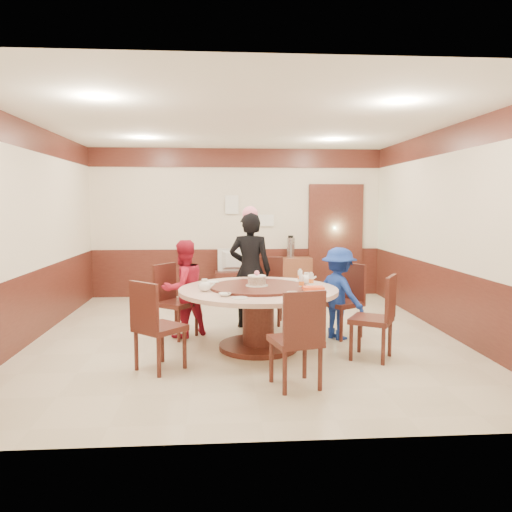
{
  "coord_description": "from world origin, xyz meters",
  "views": [
    {
      "loc": [
        -0.33,
        -6.54,
        1.77
      ],
      "look_at": [
        0.13,
        -0.2,
        1.1
      ],
      "focal_mm": 35.0,
      "sensor_mm": 36.0,
      "label": 1
    }
  ],
  "objects": [
    {
      "name": "room",
      "position": [
        0.01,
        0.01,
        1.08
      ],
      "size": [
        6.0,
        6.04,
        2.84
      ],
      "color": "beige",
      "rests_on": "ground"
    },
    {
      "name": "banquet_table",
      "position": [
        0.13,
        -0.6,
        0.53
      ],
      "size": [
        1.92,
        1.92,
        0.78
      ],
      "color": "#471D16",
      "rests_on": "ground"
    },
    {
      "name": "chair_0",
      "position": [
        1.3,
        -0.11,
        0.3
      ],
      "size": [
        0.61,
        0.6,
        0.97
      ],
      "rotation": [
        0.0,
        0.0,
        2.1
      ],
      "color": "#471D16",
      "rests_on": "ground"
    },
    {
      "name": "chair_1",
      "position": [
        0.37,
        0.7,
        0.3
      ],
      "size": [
        0.52,
        0.53,
        0.97
      ],
      "rotation": [
        0.0,
        0.0,
        2.94
      ],
      "color": "#471D16",
      "rests_on": "ground"
    },
    {
      "name": "chair_2",
      "position": [
        -0.92,
        0.03,
        0.3
      ],
      "size": [
        0.62,
        0.61,
        0.97
      ],
      "rotation": [
        0.0,
        0.0,
        4.08
      ],
      "color": "#471D16",
      "rests_on": "ground"
    },
    {
      "name": "chair_3",
      "position": [
        -0.99,
        -1.3,
        0.3
      ],
      "size": [
        0.62,
        0.62,
        0.97
      ],
      "rotation": [
        0.0,
        0.0,
        5.54
      ],
      "color": "#471D16",
      "rests_on": "ground"
    },
    {
      "name": "chair_4",
      "position": [
        0.4,
        -1.91,
        0.3
      ],
      "size": [
        0.54,
        0.54,
        0.97
      ],
      "rotation": [
        0.0,
        0.0,
        6.53
      ],
      "color": "#471D16",
      "rests_on": "ground"
    },
    {
      "name": "chair_5",
      "position": [
        1.41,
        -1.09,
        0.3
      ],
      "size": [
        0.61,
        0.6,
        0.97
      ],
      "rotation": [
        0.0,
        0.0,
        7.32
      ],
      "color": "#471D16",
      "rests_on": "ground"
    },
    {
      "name": "person_standing",
      "position": [
        0.1,
        0.49,
        0.82
      ],
      "size": [
        0.66,
        0.5,
        1.64
      ],
      "primitive_type": "imported",
      "rotation": [
        0.0,
        0.0,
        2.95
      ],
      "color": "black",
      "rests_on": "ground"
    },
    {
      "name": "person_red",
      "position": [
        -0.82,
        0.05,
        0.65
      ],
      "size": [
        0.8,
        0.77,
        1.29
      ],
      "primitive_type": "imported",
      "rotation": [
        0.0,
        0.0,
        3.78
      ],
      "color": "#AA162C",
      "rests_on": "ground"
    },
    {
      "name": "person_blue",
      "position": [
        1.22,
        -0.21,
        0.6
      ],
      "size": [
        0.8,
        0.89,
        1.2
      ],
      "primitive_type": "imported",
      "rotation": [
        0.0,
        0.0,
        2.15
      ],
      "color": "navy",
      "rests_on": "ground"
    },
    {
      "name": "birthday_cake",
      "position": [
        0.11,
        -0.6,
        0.84
      ],
      "size": [
        0.27,
        0.27,
        0.19
      ],
      "color": "white",
      "rests_on": "banquet_table"
    },
    {
      "name": "teapot_left",
      "position": [
        -0.51,
        -0.76,
        0.81
      ],
      "size": [
        0.17,
        0.15,
        0.13
      ],
      "primitive_type": "ellipsoid",
      "color": "white",
      "rests_on": "banquet_table"
    },
    {
      "name": "teapot_right",
      "position": [
        0.77,
        -0.3,
        0.81
      ],
      "size": [
        0.17,
        0.15,
        0.13
      ],
      "primitive_type": "ellipsoid",
      "color": "white",
      "rests_on": "banquet_table"
    },
    {
      "name": "bowl_0",
      "position": [
        -0.41,
        -0.28,
        0.77
      ],
      "size": [
        0.16,
        0.16,
        0.04
      ],
      "primitive_type": "imported",
      "color": "white",
      "rests_on": "banquet_table"
    },
    {
      "name": "bowl_1",
      "position": [
        0.47,
        -1.11,
        0.77
      ],
      "size": [
        0.13,
        0.13,
        0.04
      ],
      "primitive_type": "imported",
      "color": "white",
      "rests_on": "banquet_table"
    },
    {
      "name": "bowl_2",
      "position": [
        -0.28,
        -1.1,
        0.77
      ],
      "size": [
        0.14,
        0.14,
        0.03
      ],
      "primitive_type": "imported",
      "color": "white",
      "rests_on": "banquet_table"
    },
    {
      "name": "bowl_3",
      "position": [
        0.76,
        -0.78,
        0.77
      ],
      "size": [
        0.14,
        0.14,
        0.04
      ],
      "primitive_type": "imported",
      "color": "white",
      "rests_on": "banquet_table"
    },
    {
      "name": "bowl_4",
      "position": [
        -0.53,
        -0.51,
        0.77
      ],
      "size": [
        0.15,
        0.15,
        0.04
      ],
      "primitive_type": "imported",
      "color": "white",
      "rests_on": "banquet_table"
    },
    {
      "name": "saucer_near",
      "position": [
        -0.12,
        -1.25,
        0.76
      ],
      "size": [
        0.18,
        0.18,
        0.01
      ],
      "primitive_type": "cylinder",
      "color": "white",
      "rests_on": "banquet_table"
    },
    {
      "name": "saucer_far",
      "position": [
        0.58,
        -0.1,
        0.76
      ],
      "size": [
        0.18,
        0.18,
        0.01
      ],
      "primitive_type": "cylinder",
      "color": "white",
      "rests_on": "banquet_table"
    },
    {
      "name": "shrimp_platter",
      "position": [
        0.75,
        -0.9,
        0.78
      ],
      "size": [
        0.3,
        0.2,
        0.06
      ],
      "color": "white",
      "rests_on": "banquet_table"
    },
    {
      "name": "bottle_0",
      "position": [
        0.64,
        -0.69,
        0.83
      ],
      "size": [
        0.06,
        0.06,
        0.16
      ],
      "primitive_type": "cylinder",
      "color": "white",
      "rests_on": "banquet_table"
    },
    {
      "name": "bottle_1",
      "position": [
        0.79,
        -0.52,
        0.83
      ],
      "size": [
        0.06,
        0.06,
        0.16
      ],
      "primitive_type": "cylinder",
      "color": "white",
      "rests_on": "banquet_table"
    },
    {
      "name": "bottle_2",
      "position": [
        0.7,
        -0.2,
        0.83
      ],
      "size": [
        0.06,
        0.06,
        0.16
      ],
      "primitive_type": "cylinder",
      "color": "white",
      "rests_on": "banquet_table"
    },
    {
      "name": "tv_stand",
      "position": [
        -0.0,
        2.75,
        0.25
      ],
      "size": [
        0.85,
        0.45,
        0.5
      ],
      "primitive_type": "cube",
      "color": "#471D16",
      "rests_on": "ground"
    },
    {
      "name": "television",
      "position": [
        -0.0,
        2.75,
        0.71
      ],
      "size": [
        0.74,
        0.1,
        0.43
      ],
      "primitive_type": "imported",
      "rotation": [
        0.0,
        0.0,
        3.15
      ],
      "color": "gray",
      "rests_on": "tv_stand"
    },
    {
      "name": "side_cabinet",
      "position": [
        0.99,
        2.78,
        0.38
      ],
      "size": [
        0.8,
        0.4,
        0.75
      ],
      "primitive_type": "cube",
      "color": "brown",
      "rests_on": "ground"
    },
    {
      "name": "thermos",
      "position": [
        1.0,
        2.78,
        0.94
      ],
      "size": [
        0.15,
        0.15,
        0.38
      ],
      "primitive_type": "cylinder",
      "color": "silver",
      "rests_on": "side_cabinet"
    },
    {
      "name": "notice_left",
      "position": [
        -0.1,
        2.96,
        1.75
      ],
      "size": [
        0.25,
        0.0,
        0.35
      ],
      "primitive_type": "cube",
      "color": "white",
      "rests_on": "room"
    },
    {
      "name": "notice_right",
      "position": [
        0.55,
        2.96,
        1.45
      ],
      "size": [
        0.3,
        0.0,
        0.22
      ],
      "primitive_type": "cube",
      "color": "white",
      "rests_on": "room"
    }
  ]
}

